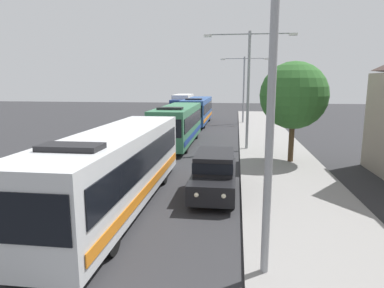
{
  "coord_description": "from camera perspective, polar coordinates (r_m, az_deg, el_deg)",
  "views": [
    {
      "loc": [
        3.3,
        -2.19,
        4.92
      ],
      "look_at": [
        1.07,
        14.73,
        1.79
      ],
      "focal_mm": 31.53,
      "sensor_mm": 36.0,
      "label": 1
    }
  ],
  "objects": [
    {
      "name": "bus_lead",
      "position": [
        13.58,
        -12.54,
        -3.64
      ],
      "size": [
        2.58,
        12.05,
        3.21
      ],
      "color": "silver",
      "rests_on": "ground_plane"
    },
    {
      "name": "box_truck_oncoming",
      "position": [
        49.8,
        -1.64,
        6.69
      ],
      "size": [
        2.35,
        8.1,
        3.15
      ],
      "color": "navy",
      "rests_on": "ground_plane"
    },
    {
      "name": "streetlamp_mid",
      "position": [
        24.64,
        9.55,
        11.02
      ],
      "size": [
        6.4,
        0.28,
        8.28
      ],
      "color": "gray",
      "rests_on": "sidewalk"
    },
    {
      "name": "white_suv",
      "position": [
        14.93,
        3.81,
        -4.73
      ],
      "size": [
        1.86,
        4.94,
        1.9
      ],
      "color": "black",
      "rests_on": "ground_plane"
    },
    {
      "name": "roadside_tree",
      "position": [
        21.1,
        16.82,
        7.86
      ],
      "size": [
        4.01,
        4.01,
        6.02
      ],
      "color": "#4C3823",
      "rests_on": "sidewalk"
    },
    {
      "name": "bus_middle",
      "position": [
        40.22,
        0.93,
        5.78
      ],
      "size": [
        2.58,
        11.78,
        3.21
      ],
      "color": "#284C8C",
      "rests_on": "ground_plane"
    },
    {
      "name": "bus_second_in_line",
      "position": [
        26.93,
        -2.38,
        3.49
      ],
      "size": [
        2.58,
        10.68,
        3.21
      ],
      "color": "#33724C",
      "rests_on": "ground_plane"
    },
    {
      "name": "streetlamp_near",
      "position": [
        8.17,
        13.56,
        14.66
      ],
      "size": [
        6.33,
        0.28,
        8.88
      ],
      "color": "gray",
      "rests_on": "sidewalk"
    },
    {
      "name": "streetlamp_far",
      "position": [
        41.16,
        8.77,
        10.26
      ],
      "size": [
        5.59,
        0.28,
        7.74
      ],
      "color": "gray",
      "rests_on": "sidewalk"
    }
  ]
}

